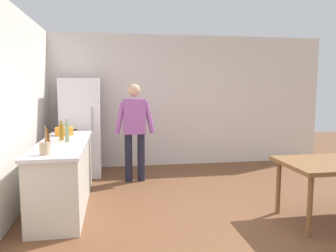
{
  "coord_description": "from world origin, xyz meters",
  "views": [
    {
      "loc": [
        -1.32,
        -3.84,
        1.66
      ],
      "look_at": [
        -0.47,
        1.21,
        1.04
      ],
      "focal_mm": 35.32,
      "sensor_mm": 36.0,
      "label": 1
    }
  ],
  "objects_px": {
    "bottle_oil_amber": "(61,132)",
    "bottle_vinegar_tall": "(67,132)",
    "cooking_pot": "(64,131)",
    "refrigerator": "(81,127)",
    "person": "(135,126)",
    "bottle_beer_brown": "(47,141)",
    "utensil_jar": "(45,148)"
  },
  "relations": [
    {
      "from": "bottle_oil_amber",
      "to": "bottle_vinegar_tall",
      "type": "bearing_deg",
      "value": -60.43
    },
    {
      "from": "cooking_pot",
      "to": "bottle_oil_amber",
      "type": "relative_size",
      "value": 1.43
    },
    {
      "from": "refrigerator",
      "to": "person",
      "type": "bearing_deg",
      "value": -30.23
    },
    {
      "from": "bottle_beer_brown",
      "to": "person",
      "type": "bearing_deg",
      "value": 53.5
    },
    {
      "from": "person",
      "to": "utensil_jar",
      "type": "bearing_deg",
      "value": -120.55
    },
    {
      "from": "bottle_beer_brown",
      "to": "bottle_vinegar_tall",
      "type": "bearing_deg",
      "value": 72.05
    },
    {
      "from": "bottle_vinegar_tall",
      "to": "utensil_jar",
      "type": "bearing_deg",
      "value": -98.83
    },
    {
      "from": "utensil_jar",
      "to": "bottle_vinegar_tall",
      "type": "bearing_deg",
      "value": 81.17
    },
    {
      "from": "bottle_beer_brown",
      "to": "cooking_pot",
      "type": "bearing_deg",
      "value": 88.39
    },
    {
      "from": "person",
      "to": "cooking_pot",
      "type": "height_order",
      "value": "person"
    },
    {
      "from": "person",
      "to": "utensil_jar",
      "type": "distance_m",
      "value": 2.21
    },
    {
      "from": "bottle_beer_brown",
      "to": "bottle_oil_amber",
      "type": "height_order",
      "value": "bottle_oil_amber"
    },
    {
      "from": "refrigerator",
      "to": "cooking_pot",
      "type": "xyz_separation_m",
      "value": [
        -0.17,
        -0.94,
        0.06
      ]
    },
    {
      "from": "bottle_oil_amber",
      "to": "refrigerator",
      "type": "bearing_deg",
      "value": 84.47
    },
    {
      "from": "utensil_jar",
      "to": "bottle_beer_brown",
      "type": "distance_m",
      "value": 0.34
    },
    {
      "from": "refrigerator",
      "to": "cooking_pot",
      "type": "relative_size",
      "value": 4.5
    },
    {
      "from": "bottle_beer_brown",
      "to": "bottle_vinegar_tall",
      "type": "xyz_separation_m",
      "value": [
        0.16,
        0.51,
        0.03
      ]
    },
    {
      "from": "utensil_jar",
      "to": "bottle_beer_brown",
      "type": "bearing_deg",
      "value": 95.5
    },
    {
      "from": "utensil_jar",
      "to": "bottle_oil_amber",
      "type": "distance_m",
      "value": 1.02
    },
    {
      "from": "person",
      "to": "utensil_jar",
      "type": "relative_size",
      "value": 5.31
    },
    {
      "from": "refrigerator",
      "to": "bottle_beer_brown",
      "type": "relative_size",
      "value": 6.92
    },
    {
      "from": "refrigerator",
      "to": "bottle_vinegar_tall",
      "type": "xyz_separation_m",
      "value": [
        -0.04,
        -1.61,
        0.14
      ]
    },
    {
      "from": "refrigerator",
      "to": "person",
      "type": "height_order",
      "value": "refrigerator"
    },
    {
      "from": "cooking_pot",
      "to": "utensil_jar",
      "type": "bearing_deg",
      "value": -90.01
    },
    {
      "from": "utensil_jar",
      "to": "bottle_vinegar_tall",
      "type": "distance_m",
      "value": 0.86
    },
    {
      "from": "utensil_jar",
      "to": "cooking_pot",
      "type": "bearing_deg",
      "value": 89.99
    },
    {
      "from": "cooking_pot",
      "to": "person",
      "type": "bearing_deg",
      "value": 18.84
    },
    {
      "from": "person",
      "to": "bottle_vinegar_tall",
      "type": "xyz_separation_m",
      "value": [
        -0.99,
        -1.05,
        0.06
      ]
    },
    {
      "from": "person",
      "to": "cooking_pot",
      "type": "distance_m",
      "value": 1.18
    },
    {
      "from": "person",
      "to": "bottle_vinegar_tall",
      "type": "relative_size",
      "value": 5.31
    },
    {
      "from": "bottle_vinegar_tall",
      "to": "bottle_oil_amber",
      "type": "bearing_deg",
      "value": 119.57
    },
    {
      "from": "refrigerator",
      "to": "bottle_oil_amber",
      "type": "distance_m",
      "value": 1.44
    }
  ]
}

